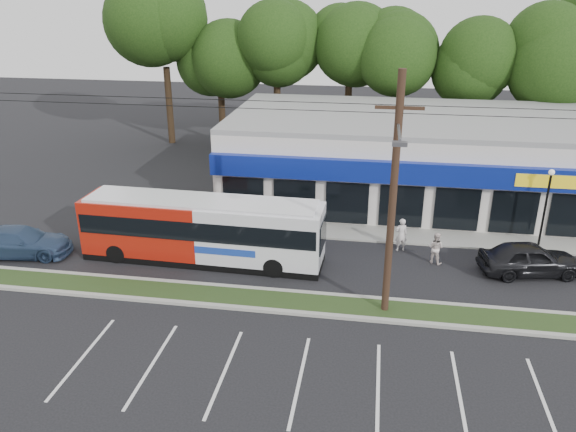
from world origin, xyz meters
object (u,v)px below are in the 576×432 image
(car_silver, at_px, (133,230))
(car_blue, at_px, (20,242))
(car_dark, at_px, (530,259))
(pedestrian_a, at_px, (401,235))
(utility_pole, at_px, (389,191))
(metrobus, at_px, (203,228))
(lamp_post, at_px, (547,199))
(pedestrian_b, at_px, (436,248))

(car_silver, distance_m, car_blue, 5.53)
(car_silver, bearing_deg, car_dark, -98.72)
(car_dark, relative_size, car_blue, 0.92)
(pedestrian_a, bearing_deg, car_blue, -7.48)
(utility_pole, distance_m, metrobus, 10.19)
(lamp_post, xyz_separation_m, car_dark, (-1.27, -3.30, -1.87))
(utility_pole, distance_m, car_blue, 18.90)
(car_dark, height_order, car_silver, car_dark)
(car_dark, xyz_separation_m, car_silver, (-19.99, 0.26, -0.05))
(car_dark, relative_size, pedestrian_b, 2.91)
(car_silver, xyz_separation_m, car_blue, (-5.05, -2.26, -0.01))
(pedestrian_b, bearing_deg, metrobus, 36.37)
(utility_pole, bearing_deg, lamp_post, 43.95)
(utility_pole, xyz_separation_m, pedestrian_b, (2.59, 5.07, -4.61))
(lamp_post, distance_m, car_dark, 4.00)
(lamp_post, bearing_deg, car_dark, -111.03)
(utility_pole, height_order, pedestrian_a, utility_pole)
(lamp_post, bearing_deg, car_silver, -171.86)
(pedestrian_b, bearing_deg, car_dark, -157.77)
(pedestrian_b, bearing_deg, pedestrian_a, -5.88)
(car_dark, bearing_deg, utility_pole, 112.67)
(pedestrian_b, bearing_deg, car_blue, 35.73)
(pedestrian_a, xyz_separation_m, pedestrian_b, (1.65, -1.15, -0.08))
(pedestrian_a, bearing_deg, car_silver, -12.66)
(metrobus, distance_m, pedestrian_a, 10.11)
(utility_pole, xyz_separation_m, car_blue, (-18.14, 2.57, -4.67))
(car_blue, bearing_deg, car_dark, -93.51)
(lamp_post, height_order, pedestrian_a, lamp_post)
(metrobus, bearing_deg, car_dark, 5.27)
(car_dark, distance_m, car_silver, 19.99)
(car_dark, xyz_separation_m, car_blue, (-25.03, -2.00, -0.06))
(car_dark, bearing_deg, metrobus, 82.78)
(car_dark, bearing_deg, car_silver, 78.38)
(utility_pole, relative_size, lamp_post, 11.76)
(utility_pole, xyz_separation_m, metrobus, (-8.79, 3.57, -3.71))
(pedestrian_a, bearing_deg, lamp_post, 174.60)
(metrobus, bearing_deg, utility_pole, -20.52)
(car_silver, distance_m, pedestrian_b, 15.68)
(car_blue, distance_m, pedestrian_a, 19.42)
(lamp_post, relative_size, metrobus, 0.35)
(car_dark, bearing_deg, pedestrian_b, 72.50)
(metrobus, bearing_deg, car_blue, -172.28)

